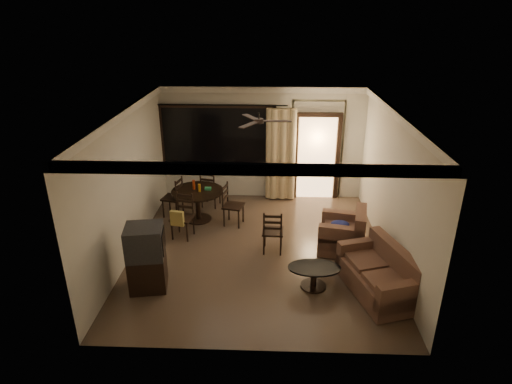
{
  "coord_description": "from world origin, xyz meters",
  "views": [
    {
      "loc": [
        0.23,
        -7.44,
        4.47
      ],
      "look_at": [
        -0.06,
        0.2,
        1.19
      ],
      "focal_mm": 30.0,
      "sensor_mm": 36.0,
      "label": 1
    }
  ],
  "objects_px": {
    "dining_chair_west": "(173,204)",
    "dining_chair_south": "(183,224)",
    "dining_chair_east": "(233,213)",
    "tv_cabinet": "(147,258)",
    "coffee_table": "(314,274)",
    "sofa": "(381,276)",
    "side_chair": "(273,239)",
    "armchair": "(345,234)",
    "dining_chair_north": "(211,195)",
    "dining_table": "(198,197)"
  },
  "relations": [
    {
      "from": "tv_cabinet",
      "to": "coffee_table",
      "type": "xyz_separation_m",
      "value": [
        2.86,
        0.12,
        -0.33
      ]
    },
    {
      "from": "dining_table",
      "to": "dining_chair_north",
      "type": "relative_size",
      "value": 1.22
    },
    {
      "from": "side_chair",
      "to": "dining_chair_east",
      "type": "bearing_deg",
      "value": -49.62
    },
    {
      "from": "coffee_table",
      "to": "armchair",
      "type": "bearing_deg",
      "value": 60.69
    },
    {
      "from": "dining_table",
      "to": "armchair",
      "type": "xyz_separation_m",
      "value": [
        3.13,
        -1.24,
        -0.21
      ]
    },
    {
      "from": "armchair",
      "to": "side_chair",
      "type": "bearing_deg",
      "value": -164.27
    },
    {
      "from": "dining_chair_east",
      "to": "sofa",
      "type": "distance_m",
      "value": 3.64
    },
    {
      "from": "coffee_table",
      "to": "dining_table",
      "type": "bearing_deg",
      "value": 133.98
    },
    {
      "from": "armchair",
      "to": "dining_table",
      "type": "bearing_deg",
      "value": 170.29
    },
    {
      "from": "dining_chair_west",
      "to": "dining_chair_south",
      "type": "relative_size",
      "value": 1.0
    },
    {
      "from": "tv_cabinet",
      "to": "dining_chair_north",
      "type": "bearing_deg",
      "value": 70.52
    },
    {
      "from": "dining_chair_south",
      "to": "coffee_table",
      "type": "distance_m",
      "value": 3.1
    },
    {
      "from": "dining_chair_east",
      "to": "tv_cabinet",
      "type": "height_order",
      "value": "tv_cabinet"
    },
    {
      "from": "sofa",
      "to": "tv_cabinet",
      "type": "bearing_deg",
      "value": 162.92
    },
    {
      "from": "dining_chair_south",
      "to": "coffee_table",
      "type": "xyz_separation_m",
      "value": [
        2.62,
        -1.67,
        -0.04
      ]
    },
    {
      "from": "dining_chair_west",
      "to": "coffee_table",
      "type": "distance_m",
      "value": 4.06
    },
    {
      "from": "sofa",
      "to": "armchair",
      "type": "relative_size",
      "value": 1.67
    },
    {
      "from": "dining_table",
      "to": "coffee_table",
      "type": "xyz_separation_m",
      "value": [
        2.42,
        -2.51,
        -0.31
      ]
    },
    {
      "from": "dining_chair_south",
      "to": "side_chair",
      "type": "height_order",
      "value": "dining_chair_south"
    },
    {
      "from": "dining_chair_west",
      "to": "coffee_table",
      "type": "bearing_deg",
      "value": 61.59
    },
    {
      "from": "dining_chair_west",
      "to": "dining_chair_north",
      "type": "xyz_separation_m",
      "value": [
        0.79,
        0.57,
        0.0
      ]
    },
    {
      "from": "dining_chair_south",
      "to": "armchair",
      "type": "bearing_deg",
      "value": 6.32
    },
    {
      "from": "sofa",
      "to": "dining_table",
      "type": "bearing_deg",
      "value": 126.28
    },
    {
      "from": "dining_table",
      "to": "dining_chair_east",
      "type": "distance_m",
      "value": 0.88
    },
    {
      "from": "coffee_table",
      "to": "side_chair",
      "type": "xyz_separation_m",
      "value": [
        -0.72,
        1.17,
        0.01
      ]
    },
    {
      "from": "sofa",
      "to": "side_chair",
      "type": "relative_size",
      "value": 1.85
    },
    {
      "from": "dining_chair_south",
      "to": "armchair",
      "type": "relative_size",
      "value": 0.93
    },
    {
      "from": "tv_cabinet",
      "to": "side_chair",
      "type": "height_order",
      "value": "tv_cabinet"
    },
    {
      "from": "dining_table",
      "to": "dining_chair_east",
      "type": "height_order",
      "value": "dining_chair_east"
    },
    {
      "from": "dining_chair_west",
      "to": "coffee_table",
      "type": "height_order",
      "value": "dining_chair_west"
    },
    {
      "from": "tv_cabinet",
      "to": "side_chair",
      "type": "bearing_deg",
      "value": 21.92
    },
    {
      "from": "dining_chair_south",
      "to": "coffee_table",
      "type": "bearing_deg",
      "value": -19.33
    },
    {
      "from": "coffee_table",
      "to": "side_chair",
      "type": "bearing_deg",
      "value": 121.48
    },
    {
      "from": "dining_chair_north",
      "to": "tv_cabinet",
      "type": "relative_size",
      "value": 0.81
    },
    {
      "from": "sofa",
      "to": "coffee_table",
      "type": "xyz_separation_m",
      "value": [
        -1.11,
        0.11,
        -0.06
      ]
    },
    {
      "from": "tv_cabinet",
      "to": "sofa",
      "type": "relative_size",
      "value": 0.69
    },
    {
      "from": "dining_chair_south",
      "to": "sofa",
      "type": "bearing_deg",
      "value": -12.34
    },
    {
      "from": "side_chair",
      "to": "coffee_table",
      "type": "bearing_deg",
      "value": 123.99
    },
    {
      "from": "coffee_table",
      "to": "dining_chair_west",
      "type": "bearing_deg",
      "value": 138.36
    },
    {
      "from": "dining_table",
      "to": "dining_chair_east",
      "type": "relative_size",
      "value": 1.22
    },
    {
      "from": "dining_chair_east",
      "to": "tv_cabinet",
      "type": "bearing_deg",
      "value": 165.97
    },
    {
      "from": "tv_cabinet",
      "to": "side_chair",
      "type": "xyz_separation_m",
      "value": [
        2.14,
        1.29,
        -0.32
      ]
    },
    {
      "from": "dining_table",
      "to": "dining_chair_north",
      "type": "height_order",
      "value": "dining_chair_north"
    },
    {
      "from": "tv_cabinet",
      "to": "coffee_table",
      "type": "bearing_deg",
      "value": -6.78
    },
    {
      "from": "dining_chair_north",
      "to": "sofa",
      "type": "height_order",
      "value": "dining_chair_north"
    },
    {
      "from": "dining_chair_west",
      "to": "armchair",
      "type": "relative_size",
      "value": 0.93
    },
    {
      "from": "sofa",
      "to": "armchair",
      "type": "distance_m",
      "value": 1.44
    },
    {
      "from": "dining_chair_south",
      "to": "armchair",
      "type": "distance_m",
      "value": 3.35
    },
    {
      "from": "dining_chair_west",
      "to": "side_chair",
      "type": "height_order",
      "value": "dining_chair_west"
    },
    {
      "from": "dining_chair_west",
      "to": "dining_chair_south",
      "type": "bearing_deg",
      "value": 35.33
    }
  ]
}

